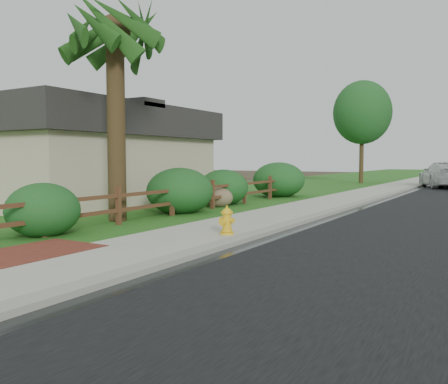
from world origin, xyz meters
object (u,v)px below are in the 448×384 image
Objects in this scene: fire_hydrant at (227,221)px; white_suv at (444,175)px; ranch_fence at (194,195)px; palm_tree at (115,29)px.

fire_hydrant is 0.12× the size of white_suv.
ranch_fence is 2.56× the size of palm_tree.
white_suv is (5.60, 20.21, 0.23)m from ranch_fence.
white_suv is (6.30, 23.11, -4.68)m from palm_tree.
palm_tree is at bearing 56.32° from white_suv.
ranch_fence is at bearing 56.08° from white_suv.
palm_tree is at bearing 168.66° from fire_hydrant.
ranch_fence is 20.97m from white_suv.
white_suv reaches higher than ranch_fence.
ranch_fence is 5.13m from fire_hydrant.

